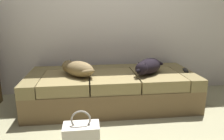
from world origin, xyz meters
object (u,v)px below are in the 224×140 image
at_px(couch, 112,89).
at_px(handbag, 82,136).
at_px(dog_tan, 77,68).
at_px(dog_dark, 148,66).
at_px(tv_remote, 185,70).

height_order(couch, handbag, couch).
bearing_deg(handbag, dog_tan, 93.49).
xyz_separation_m(dog_dark, handbag, (-0.83, -0.81, -0.41)).
relative_size(dog_tan, handbag, 1.26).
bearing_deg(couch, handbag, -112.30).
bearing_deg(dog_dark, couch, 166.53).
relative_size(couch, tv_remote, 14.19).
distance_m(couch, dog_tan, 0.54).
relative_size(dog_tan, dog_dark, 0.99).
relative_size(dog_dark, handbag, 1.28).
height_order(dog_tan, dog_dark, dog_dark).
distance_m(dog_dark, tv_remote, 0.54).
xyz_separation_m(couch, handbag, (-0.38, -0.92, -0.09)).
relative_size(dog_tan, tv_remote, 3.17).
bearing_deg(handbag, dog_dark, 44.49).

